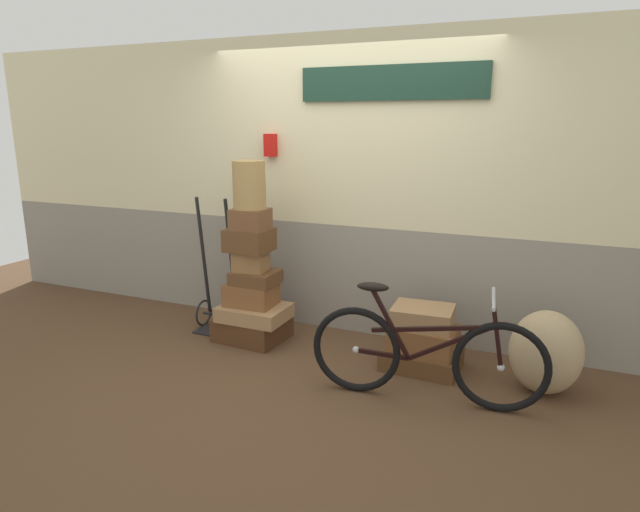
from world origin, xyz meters
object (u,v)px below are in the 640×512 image
at_px(suitcase_8, 424,339).
at_px(suitcase_2, 251,294).
at_px(suitcase_7, 422,359).
at_px(suitcase_9, 423,317).
at_px(wicker_basket, 249,185).
at_px(luggage_trolley, 218,297).
at_px(suitcase_4, 251,261).
at_px(suitcase_3, 256,277).
at_px(suitcase_0, 252,328).
at_px(suitcase_6, 250,219).
at_px(suitcase_5, 249,240).
at_px(burlap_sack, 546,352).
at_px(suitcase_1, 254,312).
at_px(bicycle, 425,355).

bearing_deg(suitcase_8, suitcase_2, -175.88).
relative_size(suitcase_7, suitcase_9, 1.28).
relative_size(wicker_basket, luggage_trolley, 0.32).
xyz_separation_m(suitcase_4, suitcase_9, (1.50, 0.02, -0.29)).
bearing_deg(suitcase_3, suitcase_8, 0.11).
distance_m(suitcase_3, suitcase_8, 1.51).
height_order(suitcase_3, suitcase_7, suitcase_3).
distance_m(suitcase_0, suitcase_7, 1.52).
relative_size(suitcase_6, luggage_trolley, 0.24).
bearing_deg(suitcase_0, suitcase_3, -1.24).
distance_m(suitcase_2, suitcase_8, 1.52).
distance_m(suitcase_3, suitcase_5, 0.33).
bearing_deg(burlap_sack, suitcase_7, 176.19).
height_order(suitcase_0, suitcase_4, suitcase_4).
bearing_deg(suitcase_5, suitcase_3, 5.77).
xyz_separation_m(suitcase_1, suitcase_8, (1.48, 0.03, -0.02)).
height_order(suitcase_9, bicycle, bicycle).
xyz_separation_m(suitcase_2, bicycle, (1.63, -0.48, -0.08)).
bearing_deg(suitcase_7, suitcase_5, -177.39).
distance_m(suitcase_8, burlap_sack, 0.88).
relative_size(suitcase_1, wicker_basket, 1.43).
xyz_separation_m(suitcase_0, suitcase_6, (0.03, -0.02, 0.98)).
bearing_deg(suitcase_3, suitcase_4, -167.40).
bearing_deg(suitcase_2, suitcase_9, -0.96).
height_order(suitcase_6, suitcase_9, suitcase_6).
xyz_separation_m(suitcase_0, suitcase_8, (1.53, -0.01, 0.14)).
height_order(suitcase_0, suitcase_5, suitcase_5).
relative_size(suitcase_8, wicker_basket, 1.25).
bearing_deg(suitcase_7, wicker_basket, -177.24).
xyz_separation_m(suitcase_9, luggage_trolley, (-1.91, 0.08, -0.11)).
height_order(suitcase_3, suitcase_6, suitcase_6).
distance_m(suitcase_8, bicycle, 0.53).
bearing_deg(bicycle, suitcase_4, 163.13).
bearing_deg(suitcase_2, suitcase_5, 123.90).
xyz_separation_m(suitcase_8, luggage_trolley, (-1.93, 0.08, 0.07)).
bearing_deg(suitcase_9, suitcase_4, 177.59).
bearing_deg(suitcase_7, bicycle, -73.87).
bearing_deg(burlap_sack, bicycle, -148.78).
xyz_separation_m(suitcase_6, luggage_trolley, (-0.43, 0.10, -0.77)).
distance_m(wicker_basket, bicycle, 1.99).
xyz_separation_m(suitcase_7, burlap_sack, (0.88, -0.06, 0.23)).
distance_m(suitcase_0, suitcase_8, 1.54).
height_order(suitcase_4, suitcase_8, suitcase_4).
xyz_separation_m(suitcase_9, wicker_basket, (-1.49, -0.02, 0.95)).
relative_size(suitcase_0, suitcase_8, 1.15).
distance_m(suitcase_1, bicycle, 1.67).
xyz_separation_m(suitcase_3, bicycle, (1.59, -0.50, -0.23)).
distance_m(suitcase_2, bicycle, 1.70).
distance_m(suitcase_2, suitcase_5, 0.48).
bearing_deg(suitcase_0, burlap_sack, 3.00).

